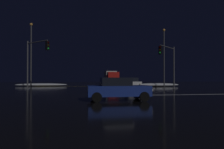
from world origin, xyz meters
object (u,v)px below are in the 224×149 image
Objects in this scene: sedan_gray at (122,82)px; traffic_signal_ne at (168,59)px; sedan_white at (131,83)px; streetlamp_right_near at (164,54)px; sedan_blue_crossing at (118,89)px; box_truck at (111,77)px; streetlamp_left_near at (31,51)px; sedan_silver at (115,82)px; traffic_signal_nw at (36,55)px.

traffic_signal_ne is at bearing -62.25° from sedan_gray.
streetlamp_right_near is at bearing 29.09° from sedan_white.
box_truck is at bearing 82.36° from sedan_blue_crossing.
streetlamp_left_near is at bearing 166.28° from sedan_white.
traffic_signal_ne is at bearing -72.48° from sedan_silver.
sedan_silver is 0.70× the size of traffic_signal_nw.
streetlamp_right_near reaches higher than sedan_gray.
sedan_blue_crossing is (-4.69, -34.96, -0.91)m from box_truck.
sedan_gray is 10.27m from traffic_signal_ne.
traffic_signal_nw reaches higher than sedan_white.
box_truck is 1.41× the size of traffic_signal_ne.
box_truck reaches higher than sedan_blue_crossing.
box_truck reaches higher than sedan_gray.
box_truck is at bearing 90.26° from sedan_white.
sedan_silver is (-0.38, 11.48, 0.00)m from sedan_white.
box_truck is at bearing 87.90° from sedan_silver.
box_truck is 0.85× the size of streetlamp_left_near.
sedan_silver is 0.45× the size of streetlamp_right_near.
traffic_signal_ne is at bearing -0.84° from traffic_signal_nw.
traffic_signal_ne is 7.13m from streetlamp_right_near.
sedan_blue_crossing is 0.70× the size of traffic_signal_nw.
sedan_white is 19.57m from box_truck.
streetlamp_right_near reaches higher than traffic_signal_nw.
traffic_signal_ne is (9.00, 12.31, 3.28)m from sedan_blue_crossing.
sedan_silver is (-0.07, 5.97, 0.00)m from sedan_gray.
traffic_signal_ne reaches higher than sedan_gray.
sedan_blue_crossing is at bearing -97.64° from box_truck.
traffic_signal_ne reaches higher than box_truck.
sedan_gray is 0.74× the size of traffic_signal_ne.
sedan_white is at bearing -13.72° from streetlamp_left_near.
streetlamp_right_near reaches higher than traffic_signal_ne.
traffic_signal_ne is (4.60, -14.58, 3.28)m from sedan_silver.
sedan_gray is at bearing 7.89° from streetlamp_left_near.
box_truck is (0.23, 14.04, 0.91)m from sedan_gray.
streetlamp_right_near reaches higher than sedan_white.
sedan_gray is 0.70× the size of traffic_signal_nw.
sedan_gray is 15.26m from traffic_signal_nw.
traffic_signal_ne is at bearing 53.84° from sedan_blue_crossing.
sedan_blue_crossing is at bearing -126.16° from traffic_signal_ne.
traffic_signal_ne is 0.61× the size of streetlamp_right_near.
sedan_silver is at bearing 107.52° from traffic_signal_ne.
sedan_gray is 0.45× the size of streetlamp_right_near.
sedan_gray and sedan_blue_crossing have the same top height.
streetlamp_right_near is at bearing 18.65° from traffic_signal_nw.
box_truck is 1.34× the size of traffic_signal_nw.
sedan_blue_crossing is 0.45× the size of streetlamp_right_near.
sedan_silver is at bearing 91.92° from sedan_white.
streetlamp_left_near is (-14.12, -7.93, 4.77)m from sedan_silver.
sedan_silver is 16.88m from streetlamp_left_near.
sedan_blue_crossing is at bearing -58.07° from traffic_signal_nw.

